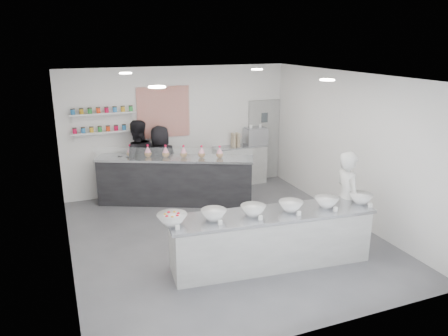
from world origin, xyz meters
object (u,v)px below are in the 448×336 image
Objects in this scene: back_bar at (176,180)px; espresso_ledge at (240,165)px; prep_counter at (271,239)px; woman_prep at (347,200)px; espresso_machine at (255,136)px; staff_right at (161,162)px; staff_left at (138,161)px.

espresso_ledge is (1.91, 0.72, -0.04)m from back_bar.
woman_prep reaches higher than prep_counter.
woman_prep is at bearing -29.58° from back_bar.
prep_counter is 3.38m from back_bar.
espresso_machine is at bearing 5.48° from woman_prep.
back_bar is (-0.70, 3.31, 0.08)m from prep_counter.
staff_right reaches higher than back_bar.
staff_right reaches higher than espresso_ledge.
espresso_ledge is at bearing 79.06° from prep_counter.
espresso_machine is at bearing 73.78° from prep_counter.
espresso_machine is (0.42, 0.00, 0.71)m from espresso_ledge.
espresso_ledge is 0.72× the size of staff_left.
espresso_machine is at bearing 0.00° from espresso_ledge.
staff_right is (-2.10, -0.18, 0.35)m from espresso_ledge.
woman_prep reaches higher than back_bar.
espresso_machine is at bearing -173.48° from staff_left.
espresso_ledge is at bearing 11.62° from woman_prep.
espresso_machine is 0.31× the size of woman_prep.
staff_left reaches higher than back_bar.
woman_prep is (0.36, -3.88, 0.38)m from espresso_ledge.
back_bar is at bearing 107.72° from prep_counter.
espresso_ledge is at bearing 45.38° from back_bar.
staff_left is 1.10× the size of staff_right.
espresso_ledge reaches higher than prep_counter.
back_bar is at bearing 41.99° from woman_prep.
woman_prep reaches higher than espresso_machine.
espresso_machine reaches higher than espresso_ledge.
prep_counter is at bearing 97.75° from staff_right.
woman_prep is 1.03× the size of staff_right.
staff_left reaches higher than espresso_ledge.
staff_left reaches higher than woman_prep.
espresso_ledge is (1.21, 4.03, 0.04)m from prep_counter.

